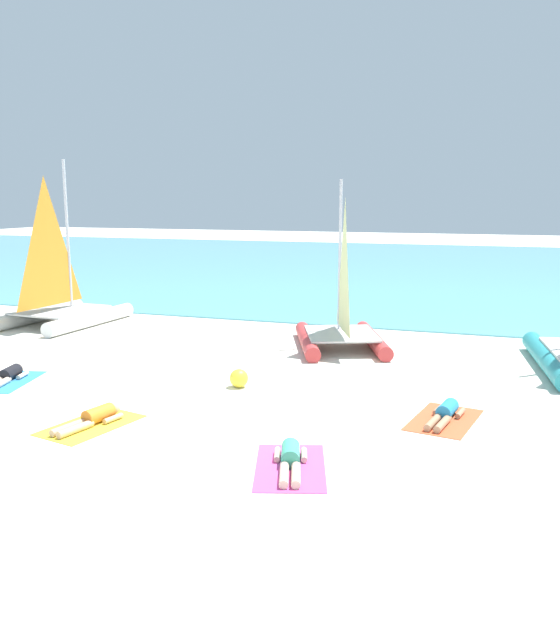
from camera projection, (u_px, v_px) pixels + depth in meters
name	position (u px, v px, depth m)	size (l,w,h in m)	color
ground_plane	(333.00, 327.00, 21.80)	(120.00, 120.00, 0.00)	silver
ocean_water	(414.00, 267.00, 40.51)	(120.00, 40.00, 0.05)	#5BB2C1
sailboat_red	(341.00, 324.00, 18.62)	(3.48, 4.22, 4.73)	#CC3838
sailboat_white	(61.00, 301.00, 22.11)	(2.92, 4.34, 5.47)	white
towel_leftmost	(7.00, 381.00, 15.34)	(1.10, 1.90, 0.01)	#338CD8
sunbather_leftmost	(8.00, 376.00, 15.38)	(0.74, 1.56, 0.30)	black
towel_center_left	(91.00, 425.00, 12.40)	(1.10, 1.90, 0.01)	yellow
sunbather_center_left	(93.00, 418.00, 12.44)	(0.72, 1.56, 0.30)	orange
towel_center_right	(290.00, 467.00, 10.47)	(1.10, 1.90, 0.01)	#D84C99
sunbather_center_right	(290.00, 458.00, 10.51)	(0.83, 1.54, 0.30)	#3FB28C
towel_rightmost	(444.00, 420.00, 12.69)	(1.10, 1.90, 0.01)	#EA5933
sunbather_rightmost	(445.00, 413.00, 12.73)	(0.67, 1.56, 0.30)	#268CCC
beach_ball	(239.00, 378.00, 14.85)	(0.42, 0.42, 0.42)	yellow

